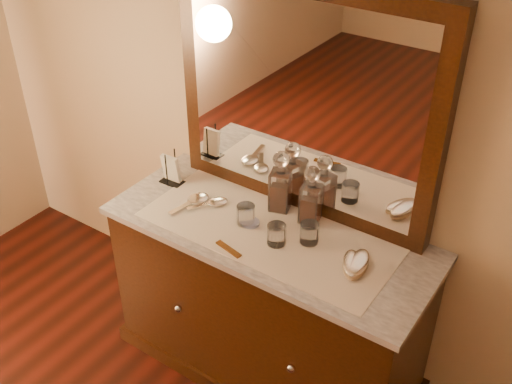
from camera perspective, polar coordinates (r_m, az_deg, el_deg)
dresser_cabinet at (r=2.88m, az=1.14°, el=-10.53°), size 1.40×0.55×0.82m
dresser_plinth at (r=3.15m, az=1.06°, el=-15.34°), size 1.46×0.59×0.08m
knob_left at (r=2.83m, az=-7.29°, el=-10.80°), size 0.04×0.04×0.04m
knob_right at (r=2.58m, az=3.32°, el=-16.17°), size 0.04×0.04×0.04m
marble_top at (r=2.60m, az=1.25°, el=-3.83°), size 1.44×0.59×0.03m
mirror_frame at (r=2.51m, az=4.50°, el=8.40°), size 1.20×0.08×1.00m
mirror_glass at (r=2.48m, az=4.10°, el=8.12°), size 1.06×0.01×0.86m
lace_runner at (r=2.58m, az=1.01°, el=-3.76°), size 1.10×0.45×0.00m
pin_dish at (r=2.61m, az=-0.49°, el=-2.91°), size 0.09×0.09×0.01m
comb at (r=2.48m, az=-2.59°, el=-5.36°), size 0.14×0.05×0.01m
napkin_rack at (r=2.89m, az=-7.95°, el=2.02°), size 0.11×0.07×0.17m
decanter_left at (r=2.65m, az=2.30°, el=0.46°), size 0.11×0.11×0.29m
decanter_right at (r=2.59m, az=5.15°, el=-0.80°), size 0.10×0.10×0.27m
brush_near at (r=2.40m, az=8.98°, el=-6.77°), size 0.14×0.18×0.04m
brush_far at (r=2.41m, az=9.54°, el=-6.69°), size 0.11×0.18×0.05m
hand_mirror_outer at (r=2.76m, az=-5.75°, el=-0.77°), size 0.10×0.22×0.02m
hand_mirror_inner at (r=2.74m, az=-3.94°, el=-1.00°), size 0.14×0.19×0.02m
tumblers at (r=2.53m, az=1.96°, el=-3.31°), size 0.37×0.16×0.09m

